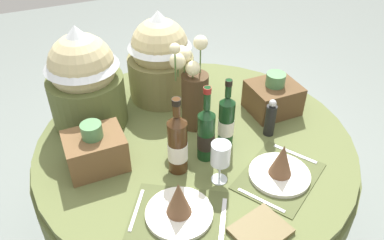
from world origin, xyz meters
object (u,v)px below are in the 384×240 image
object	(u,v)px
wine_bottle_left	(178,144)
gift_tub_back_left	(84,75)
wine_bottle_centre	(226,120)
wine_glass_left	(221,155)
wine_bottle_right	(206,133)
woven_basket_side_right	(273,97)
dining_table	(195,159)
book_on_table	(260,231)
flower_vase	(192,89)
gift_tub_back_centre	(160,53)
pepper_mill	(270,119)
woven_basket_side_left	(95,150)
place_setting_left	(179,207)
place_setting_right	(281,168)

from	to	relation	value
wine_bottle_left	gift_tub_back_left	distance (m)	0.53
wine_bottle_centre	wine_glass_left	world-z (taller)	wine_bottle_centre
wine_bottle_right	woven_basket_side_right	world-z (taller)	wine_bottle_right
dining_table	wine_glass_left	xyz separation A→B (m)	(-0.02, -0.27, 0.25)
dining_table	book_on_table	distance (m)	0.56
flower_vase	wine_bottle_right	bearing A→B (deg)	-99.71
gift_tub_back_centre	wine_bottle_left	bearing A→B (deg)	-103.56
pepper_mill	dining_table	bearing A→B (deg)	162.65
pepper_mill	woven_basket_side_left	xyz separation A→B (m)	(-0.74, 0.11, -0.00)
book_on_table	gift_tub_back_centre	world-z (taller)	gift_tub_back_centre
place_setting_left	dining_table	bearing A→B (deg)	58.37
place_setting_right	book_on_table	bearing A→B (deg)	-136.51
pepper_mill	gift_tub_back_centre	bearing A→B (deg)	123.16
place_setting_right	woven_basket_side_right	distance (m)	0.46
place_setting_left	book_on_table	xyz separation A→B (m)	(0.22, -0.18, -0.04)
pepper_mill	gift_tub_back_centre	xyz separation A→B (m)	(-0.32, 0.50, 0.15)
wine_bottle_centre	wine_bottle_left	bearing A→B (deg)	-164.20
pepper_mill	book_on_table	world-z (taller)	pepper_mill
place_setting_left	wine_bottle_left	distance (m)	0.25
wine_bottle_centre	wine_bottle_right	world-z (taller)	wine_bottle_right
book_on_table	gift_tub_back_centre	distance (m)	0.97
gift_tub_back_left	woven_basket_side_left	xyz separation A→B (m)	(-0.04, -0.31, -0.17)
flower_vase	pepper_mill	xyz separation A→B (m)	(0.28, -0.20, -0.11)
gift_tub_back_centre	book_on_table	bearing A→B (deg)	-89.48
flower_vase	gift_tub_back_centre	bearing A→B (deg)	97.70
place_setting_left	woven_basket_side_right	xyz separation A→B (m)	(0.65, 0.42, 0.03)
wine_bottle_centre	book_on_table	distance (m)	0.49
wine_bottle_left	gift_tub_back_left	bearing A→B (deg)	118.48
flower_vase	wine_bottle_right	xyz separation A→B (m)	(-0.04, -0.23, -0.07)
wine_bottle_left	woven_basket_side_right	distance (m)	0.60
wine_bottle_left	woven_basket_side_left	bearing A→B (deg)	152.52
wine_glass_left	book_on_table	distance (m)	0.30
wine_bottle_left	wine_bottle_centre	bearing A→B (deg)	15.80
wine_glass_left	woven_basket_side_left	world-z (taller)	woven_basket_side_left
wine_bottle_left	wine_glass_left	world-z (taller)	wine_bottle_left
wine_bottle_left	gift_tub_back_centre	distance (m)	0.57
place_setting_left	flower_vase	xyz separation A→B (m)	(0.26, 0.47, 0.15)
place_setting_left	place_setting_right	distance (m)	0.43
flower_vase	woven_basket_side_left	size ratio (longest dim) A/B	1.89
place_setting_right	gift_tub_back_centre	world-z (taller)	gift_tub_back_centre
dining_table	wine_bottle_left	distance (m)	0.32
flower_vase	woven_basket_side_right	distance (m)	0.42
gift_tub_back_centre	pepper_mill	bearing A→B (deg)	-56.84
place_setting_right	wine_glass_left	distance (m)	0.25
wine_glass_left	place_setting_right	bearing A→B (deg)	-19.49
gift_tub_back_centre	place_setting_left	bearing A→B (deg)	-105.85
flower_vase	wine_bottle_right	world-z (taller)	flower_vase
flower_vase	woven_basket_side_right	world-z (taller)	flower_vase
place_setting_left	wine_bottle_right	size ratio (longest dim) A/B	1.25
wine_glass_left	gift_tub_back_left	distance (m)	0.70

